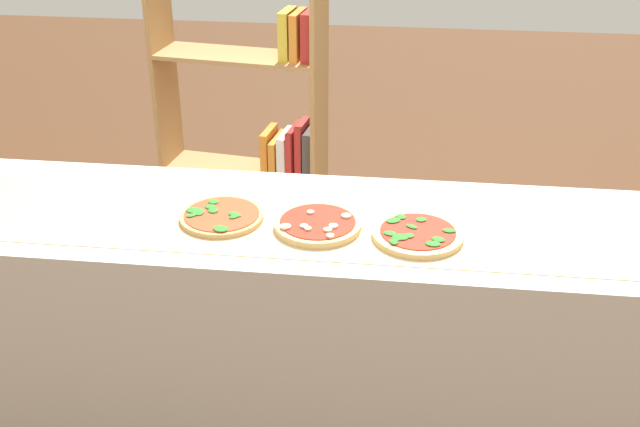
{
  "coord_description": "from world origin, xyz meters",
  "views": [
    {
      "loc": [
        0.24,
        -2.03,
        2.03
      ],
      "look_at": [
        0.0,
        0.0,
        0.96
      ],
      "focal_mm": 43.96,
      "sensor_mm": 36.0,
      "label": 1
    }
  ],
  "objects_px": {
    "pizza_spinach_0": "(221,216)",
    "pizza_mushroom_1": "(318,224)",
    "bookshelf": "(261,133)",
    "pizza_spinach_2": "(418,234)"
  },
  "relations": [
    {
      "from": "bookshelf",
      "to": "pizza_mushroom_1",
      "type": "bearing_deg",
      "value": -71.64
    },
    {
      "from": "pizza_spinach_0",
      "to": "pizza_mushroom_1",
      "type": "distance_m",
      "value": 0.29
    },
    {
      "from": "pizza_mushroom_1",
      "to": "bookshelf",
      "type": "xyz_separation_m",
      "value": [
        -0.41,
        1.23,
        -0.23
      ]
    },
    {
      "from": "bookshelf",
      "to": "pizza_spinach_2",
      "type": "bearing_deg",
      "value": -60.94
    },
    {
      "from": "pizza_spinach_0",
      "to": "pizza_spinach_2",
      "type": "xyz_separation_m",
      "value": [
        0.58,
        -0.04,
        0.0
      ]
    },
    {
      "from": "pizza_spinach_2",
      "to": "bookshelf",
      "type": "height_order",
      "value": "bookshelf"
    },
    {
      "from": "pizza_mushroom_1",
      "to": "pizza_spinach_2",
      "type": "height_order",
      "value": "pizza_mushroom_1"
    },
    {
      "from": "pizza_spinach_0",
      "to": "bookshelf",
      "type": "xyz_separation_m",
      "value": [
        -0.12,
        1.21,
        -0.22
      ]
    },
    {
      "from": "pizza_spinach_0",
      "to": "bookshelf",
      "type": "relative_size",
      "value": 0.15
    },
    {
      "from": "pizza_spinach_0",
      "to": "pizza_mushroom_1",
      "type": "bearing_deg",
      "value": -3.9
    }
  ]
}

